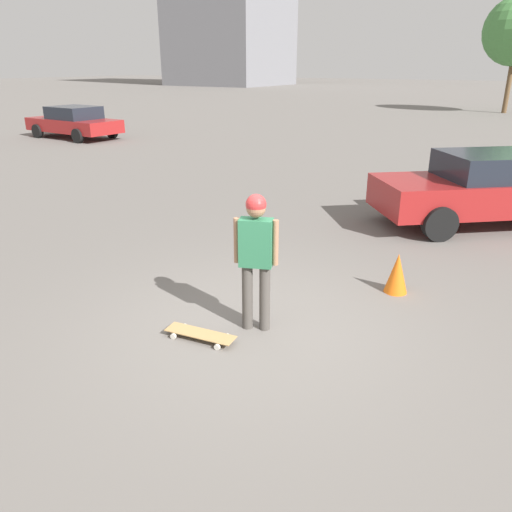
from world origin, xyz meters
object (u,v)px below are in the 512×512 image
object	(u,v)px
person	(256,250)
car_parked_far	(74,122)
skateboard	(200,334)
traffic_cone	(397,273)
car_parked_near	(486,188)

from	to	relation	value
person	car_parked_far	bearing A→B (deg)	125.51
skateboard	car_parked_far	size ratio (longest dim) A/B	0.20
person	traffic_cone	size ratio (longest dim) A/B	2.92
traffic_cone	person	bearing A→B (deg)	59.25
car_parked_far	car_parked_near	bearing A→B (deg)	168.97
skateboard	car_parked_far	bearing A→B (deg)	-43.01
person	traffic_cone	xyz separation A→B (m)	(-1.18, -1.99, -0.76)
car_parked_near	car_parked_far	bearing A→B (deg)	-53.49
skateboard	car_parked_near	bearing A→B (deg)	-114.91
car_parked_near	car_parked_far	world-z (taller)	car_parked_near
skateboard	traffic_cone	world-z (taller)	traffic_cone
traffic_cone	car_parked_near	bearing A→B (deg)	-96.92
person	car_parked_near	bearing A→B (deg)	53.50
car_parked_near	traffic_cone	bearing A→B (deg)	43.29
traffic_cone	car_parked_far	bearing A→B (deg)	-26.37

